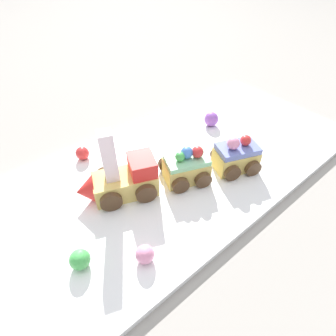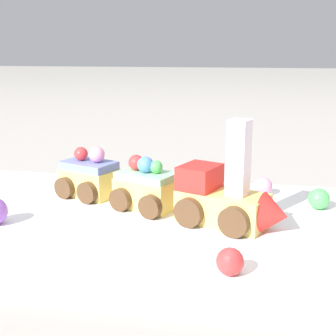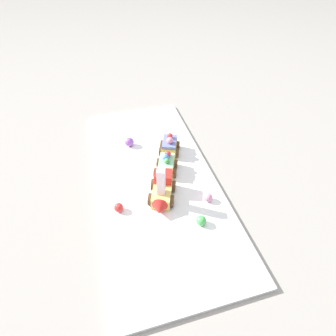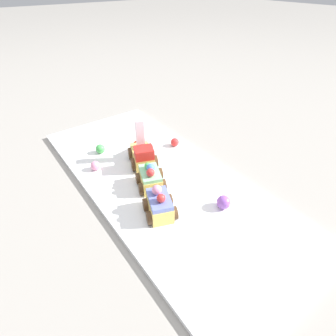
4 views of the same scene
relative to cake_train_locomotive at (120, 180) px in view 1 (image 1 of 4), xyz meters
The scene contains 9 objects.
ground_plane 0.10m from the cake_train_locomotive, behind, with size 10.00×10.00×0.00m, color gray.
display_board 0.10m from the cake_train_locomotive, behind, with size 0.80×0.35×0.01m, color white.
cake_train_locomotive is the anchor object (origin of this frame).
cake_car_mint 0.11m from the cake_train_locomotive, 158.49° to the left, with size 0.09×0.09×0.07m.
cake_car_blueberry 0.21m from the cake_train_locomotive, 158.51° to the left, with size 0.09×0.09×0.07m.
gumball_purple 0.27m from the cake_train_locomotive, 169.40° to the right, with size 0.03×0.03×0.03m, color #9956C6.
gumball_green 0.13m from the cake_train_locomotive, 34.91° to the left, with size 0.03×0.03×0.03m, color #4CBC56.
gumball_red 0.12m from the cake_train_locomotive, 85.42° to the right, with size 0.03×0.03×0.03m, color red.
gumball_pink 0.13m from the cake_train_locomotive, 71.78° to the left, with size 0.03×0.03×0.03m, color pink.
Camera 1 is at (0.22, 0.27, 0.33)m, focal length 28.00 mm.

